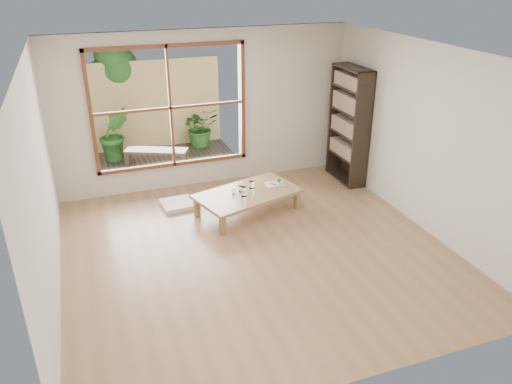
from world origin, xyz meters
TOP-DOWN VIEW (x-y plane):
  - ground at (0.00, 0.00)m, footprint 5.00×5.00m
  - low_table at (0.26, 1.10)m, footprint 1.73×1.28m
  - floor_cushion at (-0.73, 1.67)m, footprint 0.51×0.51m
  - bookshelf at (2.32, 1.75)m, footprint 0.32×0.89m
  - glass_tall at (0.16, 0.98)m, footprint 0.08×0.08m
  - glass_mid at (0.37, 1.22)m, footprint 0.08×0.08m
  - glass_short at (0.17, 1.17)m, footprint 0.07×0.07m
  - glass_small at (0.05, 1.11)m, footprint 0.06×0.06m
  - food_tray at (0.78, 1.22)m, footprint 0.29×0.21m
  - deck at (-0.60, 3.56)m, footprint 2.80×2.00m
  - garden_bench at (-0.76, 3.35)m, footprint 1.17×0.77m
  - bamboo_fence at (-0.60, 4.56)m, footprint 2.80×0.06m
  - shrub_right at (0.31, 4.25)m, footprint 0.82×0.74m
  - shrub_left at (-1.43, 4.01)m, footprint 0.59×0.48m
  - garden_tree at (-1.28, 4.86)m, footprint 1.04×0.85m

SIDE VIEW (x-z plane):
  - ground at x=0.00m, z-range 0.00..0.00m
  - deck at x=-0.60m, z-range -0.03..0.03m
  - floor_cushion at x=-0.73m, z-range 0.00..0.07m
  - low_table at x=0.26m, z-range 0.13..0.47m
  - garden_bench at x=-0.76m, z-range 0.14..0.50m
  - food_tray at x=0.78m, z-range 0.31..0.40m
  - glass_small at x=0.05m, z-range 0.34..0.41m
  - glass_short at x=0.17m, z-range 0.34..0.43m
  - glass_mid at x=0.37m, z-range 0.34..0.45m
  - glass_tall at x=0.16m, z-range 0.34..0.49m
  - shrub_right at x=0.31m, z-range 0.03..0.85m
  - shrub_left at x=-1.43m, z-range 0.02..1.08m
  - bamboo_fence at x=-0.60m, z-range 0.00..1.80m
  - bookshelf at x=2.32m, z-range 0.00..1.98m
  - garden_tree at x=-1.28m, z-range 0.52..2.74m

